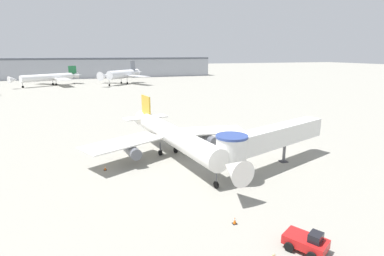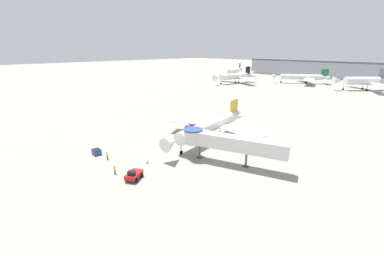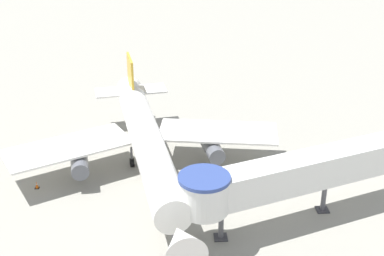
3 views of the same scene
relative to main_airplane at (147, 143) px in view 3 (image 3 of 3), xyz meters
name	(u,v)px [view 3 (image 3 of 3)]	position (x,y,z in m)	size (l,w,h in m)	color
ground_plane	(152,186)	(0.29, -2.10, -3.61)	(800.00, 800.00, 0.00)	gray
main_airplane	(147,143)	(0.00, 0.00, 0.00)	(27.83, 32.31, 8.46)	white
jet_bridge	(284,176)	(11.41, -8.56, 0.95)	(20.75, 9.87, 6.25)	silver
traffic_cone_port_wing	(37,185)	(-10.63, -1.73, -3.27)	(0.43, 0.43, 0.71)	black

